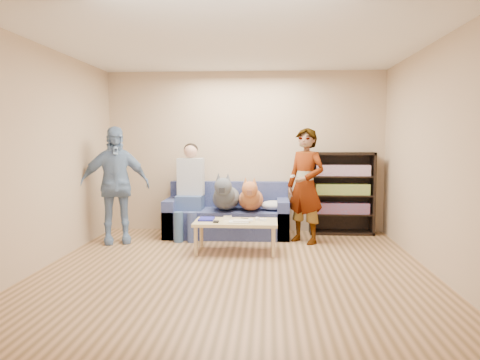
# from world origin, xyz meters

# --- Properties ---
(ground) EXTENTS (5.00, 5.00, 0.00)m
(ground) POSITION_xyz_m (0.00, 0.00, 0.00)
(ground) COLOR brown
(ground) RESTS_ON ground
(ceiling) EXTENTS (5.00, 5.00, 0.00)m
(ceiling) POSITION_xyz_m (0.00, 0.00, 2.60)
(ceiling) COLOR white
(ceiling) RESTS_ON ground
(wall_back) EXTENTS (4.50, 0.00, 4.50)m
(wall_back) POSITION_xyz_m (0.00, 2.50, 1.30)
(wall_back) COLOR tan
(wall_back) RESTS_ON ground
(wall_front) EXTENTS (4.50, 0.00, 4.50)m
(wall_front) POSITION_xyz_m (0.00, -2.50, 1.30)
(wall_front) COLOR tan
(wall_front) RESTS_ON ground
(wall_left) EXTENTS (0.00, 5.00, 5.00)m
(wall_left) POSITION_xyz_m (-2.25, 0.00, 1.30)
(wall_left) COLOR tan
(wall_left) RESTS_ON ground
(wall_right) EXTENTS (0.00, 5.00, 5.00)m
(wall_right) POSITION_xyz_m (2.25, 0.00, 1.30)
(wall_right) COLOR tan
(wall_right) RESTS_ON ground
(blanket) EXTENTS (0.41, 0.35, 0.14)m
(blanket) POSITION_xyz_m (0.47, 1.95, 0.50)
(blanket) COLOR silver
(blanket) RESTS_ON sofa
(person_standing_right) EXTENTS (0.72, 0.70, 1.67)m
(person_standing_right) POSITION_xyz_m (0.92, 1.63, 0.83)
(person_standing_right) COLOR gray
(person_standing_right) RESTS_ON ground
(person_standing_left) EXTENTS (1.07, 0.75, 1.69)m
(person_standing_left) POSITION_xyz_m (-1.83, 1.46, 0.84)
(person_standing_left) COLOR #7D97C8
(person_standing_left) RESTS_ON ground
(held_controller) EXTENTS (0.07, 0.12, 0.03)m
(held_controller) POSITION_xyz_m (0.72, 1.43, 0.99)
(held_controller) COLOR white
(held_controller) RESTS_ON person_standing_right
(notebook_blue) EXTENTS (0.20, 0.26, 0.03)m
(notebook_blue) POSITION_xyz_m (-0.44, 1.05, 0.43)
(notebook_blue) COLOR #1B1D94
(notebook_blue) RESTS_ON coffee_table
(papers) EXTENTS (0.26, 0.20, 0.02)m
(papers) POSITION_xyz_m (0.01, 0.90, 0.43)
(papers) COLOR silver
(papers) RESTS_ON coffee_table
(magazine) EXTENTS (0.22, 0.17, 0.01)m
(magazine) POSITION_xyz_m (0.04, 0.92, 0.44)
(magazine) COLOR beige
(magazine) RESTS_ON coffee_table
(camera_silver) EXTENTS (0.11, 0.06, 0.05)m
(camera_silver) POSITION_xyz_m (-0.16, 1.12, 0.45)
(camera_silver) COLOR silver
(camera_silver) RESTS_ON coffee_table
(controller_a) EXTENTS (0.04, 0.13, 0.03)m
(controller_a) POSITION_xyz_m (0.24, 1.10, 0.43)
(controller_a) COLOR white
(controller_a) RESTS_ON coffee_table
(controller_b) EXTENTS (0.09, 0.06, 0.03)m
(controller_b) POSITION_xyz_m (0.32, 1.02, 0.43)
(controller_b) COLOR white
(controller_b) RESTS_ON coffee_table
(headphone_cup_a) EXTENTS (0.07, 0.07, 0.02)m
(headphone_cup_a) POSITION_xyz_m (0.16, 0.98, 0.43)
(headphone_cup_a) COLOR white
(headphone_cup_a) RESTS_ON coffee_table
(headphone_cup_b) EXTENTS (0.07, 0.07, 0.02)m
(headphone_cup_b) POSITION_xyz_m (0.16, 1.06, 0.43)
(headphone_cup_b) COLOR white
(headphone_cup_b) RESTS_ON coffee_table
(pen_orange) EXTENTS (0.13, 0.06, 0.01)m
(pen_orange) POSITION_xyz_m (-0.06, 0.84, 0.42)
(pen_orange) COLOR orange
(pen_orange) RESTS_ON coffee_table
(pen_black) EXTENTS (0.13, 0.08, 0.01)m
(pen_black) POSITION_xyz_m (0.08, 1.18, 0.42)
(pen_black) COLOR black
(pen_black) RESTS_ON coffee_table
(wallet) EXTENTS (0.07, 0.12, 0.02)m
(wallet) POSITION_xyz_m (-0.29, 0.88, 0.43)
(wallet) COLOR black
(wallet) RESTS_ON coffee_table
(sofa) EXTENTS (1.90, 0.85, 0.82)m
(sofa) POSITION_xyz_m (-0.25, 2.10, 0.28)
(sofa) COLOR #515B93
(sofa) RESTS_ON ground
(person_seated) EXTENTS (0.40, 0.73, 1.47)m
(person_seated) POSITION_xyz_m (-0.82, 1.97, 0.77)
(person_seated) COLOR #3C5485
(person_seated) RESTS_ON sofa
(dog_gray) EXTENTS (0.42, 1.25, 0.60)m
(dog_gray) POSITION_xyz_m (-0.26, 1.88, 0.64)
(dog_gray) COLOR #50545B
(dog_gray) RESTS_ON sofa
(dog_tan) EXTENTS (0.38, 1.15, 0.54)m
(dog_tan) POSITION_xyz_m (0.12, 1.88, 0.62)
(dog_tan) COLOR #C8713D
(dog_tan) RESTS_ON sofa
(coffee_table) EXTENTS (1.10, 0.60, 0.42)m
(coffee_table) POSITION_xyz_m (-0.04, 1.00, 0.37)
(coffee_table) COLOR #D7C384
(coffee_table) RESTS_ON ground
(bookshelf) EXTENTS (1.00, 0.34, 1.30)m
(bookshelf) POSITION_xyz_m (1.55, 2.33, 0.68)
(bookshelf) COLOR black
(bookshelf) RESTS_ON ground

